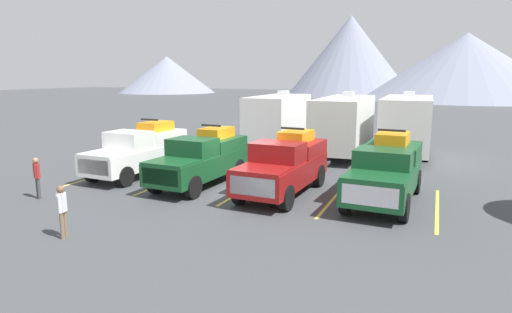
{
  "coord_description": "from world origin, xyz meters",
  "views": [
    {
      "loc": [
        7.18,
        -15.95,
        4.71
      ],
      "look_at": [
        0.0,
        1.27,
        1.2
      ],
      "focal_mm": 30.46,
      "sensor_mm": 36.0,
      "label": 1
    }
  ],
  "objects_px": {
    "pickup_truck_a": "(140,150)",
    "pickup_truck_d": "(386,170)",
    "person_a": "(62,208)",
    "pickup_truck_c": "(285,164)",
    "camper_trailer_c": "(407,123)",
    "camper_trailer_b": "(344,122)",
    "pickup_truck_b": "(202,158)",
    "person_b": "(37,175)",
    "camper_trailer_a": "(278,118)"
  },
  "relations": [
    {
      "from": "pickup_truck_a",
      "to": "pickup_truck_d",
      "type": "relative_size",
      "value": 0.97
    },
    {
      "from": "pickup_truck_a",
      "to": "person_a",
      "type": "distance_m",
      "value": 8.26
    },
    {
      "from": "pickup_truck_d",
      "to": "person_a",
      "type": "distance_m",
      "value": 11.19
    },
    {
      "from": "pickup_truck_c",
      "to": "camper_trailer_c",
      "type": "distance_m",
      "value": 10.76
    },
    {
      "from": "pickup_truck_c",
      "to": "pickup_truck_a",
      "type": "bearing_deg",
      "value": 176.03
    },
    {
      "from": "camper_trailer_b",
      "to": "person_a",
      "type": "xyz_separation_m",
      "value": [
        -4.85,
        -16.5,
        -1.05
      ]
    },
    {
      "from": "pickup_truck_b",
      "to": "person_b",
      "type": "distance_m",
      "value": 6.48
    },
    {
      "from": "camper_trailer_a",
      "to": "person_b",
      "type": "distance_m",
      "value": 15.35
    },
    {
      "from": "pickup_truck_b",
      "to": "pickup_truck_c",
      "type": "bearing_deg",
      "value": -0.24
    },
    {
      "from": "pickup_truck_b",
      "to": "camper_trailer_b",
      "type": "relative_size",
      "value": 0.62
    },
    {
      "from": "person_b",
      "to": "pickup_truck_b",
      "type": "bearing_deg",
      "value": 42.89
    },
    {
      "from": "pickup_truck_b",
      "to": "pickup_truck_d",
      "type": "bearing_deg",
      "value": 2.98
    },
    {
      "from": "camper_trailer_b",
      "to": "person_a",
      "type": "height_order",
      "value": "camper_trailer_b"
    },
    {
      "from": "camper_trailer_b",
      "to": "pickup_truck_d",
      "type": "bearing_deg",
      "value": -69.2
    },
    {
      "from": "camper_trailer_c",
      "to": "person_a",
      "type": "relative_size",
      "value": 5.08
    },
    {
      "from": "camper_trailer_a",
      "to": "pickup_truck_c",
      "type": "bearing_deg",
      "value": -68.89
    },
    {
      "from": "pickup_truck_d",
      "to": "person_a",
      "type": "height_order",
      "value": "pickup_truck_d"
    },
    {
      "from": "camper_trailer_c",
      "to": "pickup_truck_c",
      "type": "bearing_deg",
      "value": -111.46
    },
    {
      "from": "pickup_truck_d",
      "to": "person_b",
      "type": "distance_m",
      "value": 13.32
    },
    {
      "from": "camper_trailer_a",
      "to": "camper_trailer_c",
      "type": "distance_m",
      "value": 7.87
    },
    {
      "from": "camper_trailer_a",
      "to": "person_b",
      "type": "height_order",
      "value": "camper_trailer_a"
    },
    {
      "from": "pickup_truck_a",
      "to": "camper_trailer_b",
      "type": "xyz_separation_m",
      "value": [
        7.93,
        8.83,
        0.76
      ]
    },
    {
      "from": "pickup_truck_a",
      "to": "camper_trailer_b",
      "type": "height_order",
      "value": "camper_trailer_b"
    },
    {
      "from": "pickup_truck_b",
      "to": "camper_trailer_c",
      "type": "distance_m",
      "value": 12.64
    },
    {
      "from": "pickup_truck_c",
      "to": "pickup_truck_b",
      "type": "bearing_deg",
      "value": 179.76
    },
    {
      "from": "camper_trailer_a",
      "to": "camper_trailer_c",
      "type": "relative_size",
      "value": 0.97
    },
    {
      "from": "pickup_truck_c",
      "to": "person_b",
      "type": "height_order",
      "value": "pickup_truck_c"
    },
    {
      "from": "camper_trailer_c",
      "to": "person_b",
      "type": "bearing_deg",
      "value": -130.92
    },
    {
      "from": "pickup_truck_a",
      "to": "camper_trailer_c",
      "type": "xyz_separation_m",
      "value": [
        11.37,
        9.47,
        0.79
      ]
    },
    {
      "from": "pickup_truck_a",
      "to": "person_a",
      "type": "relative_size",
      "value": 3.52
    },
    {
      "from": "pickup_truck_c",
      "to": "camper_trailer_c",
      "type": "height_order",
      "value": "camper_trailer_c"
    },
    {
      "from": "person_a",
      "to": "camper_trailer_b",
      "type": "bearing_deg",
      "value": 73.61
    },
    {
      "from": "camper_trailer_c",
      "to": "pickup_truck_a",
      "type": "bearing_deg",
      "value": -140.2
    },
    {
      "from": "pickup_truck_b",
      "to": "person_b",
      "type": "relative_size",
      "value": 3.44
    },
    {
      "from": "pickup_truck_a",
      "to": "pickup_truck_b",
      "type": "height_order",
      "value": "pickup_truck_a"
    },
    {
      "from": "camper_trailer_b",
      "to": "camper_trailer_c",
      "type": "relative_size",
      "value": 1.12
    },
    {
      "from": "pickup_truck_b",
      "to": "camper_trailer_b",
      "type": "distance_m",
      "value": 10.3
    },
    {
      "from": "pickup_truck_b",
      "to": "pickup_truck_c",
      "type": "distance_m",
      "value": 3.79
    },
    {
      "from": "pickup_truck_a",
      "to": "camper_trailer_a",
      "type": "xyz_separation_m",
      "value": [
        3.5,
        9.7,
        0.75
      ]
    },
    {
      "from": "pickup_truck_d",
      "to": "camper_trailer_b",
      "type": "xyz_separation_m",
      "value": [
        -3.39,
        8.94,
        0.74
      ]
    },
    {
      "from": "person_a",
      "to": "person_b",
      "type": "bearing_deg",
      "value": 146.58
    },
    {
      "from": "pickup_truck_a",
      "to": "pickup_truck_c",
      "type": "height_order",
      "value": "pickup_truck_a"
    },
    {
      "from": "pickup_truck_b",
      "to": "camper_trailer_b",
      "type": "xyz_separation_m",
      "value": [
        4.28,
        9.33,
        0.79
      ]
    },
    {
      "from": "person_b",
      "to": "pickup_truck_c",
      "type": "bearing_deg",
      "value": 27.22
    },
    {
      "from": "pickup_truck_b",
      "to": "pickup_truck_c",
      "type": "xyz_separation_m",
      "value": [
        3.79,
        -0.02,
        0.03
      ]
    },
    {
      "from": "camper_trailer_b",
      "to": "pickup_truck_c",
      "type": "bearing_deg",
      "value": -92.96
    },
    {
      "from": "pickup_truck_a",
      "to": "pickup_truck_c",
      "type": "bearing_deg",
      "value": -3.97
    },
    {
      "from": "camper_trailer_a",
      "to": "camper_trailer_c",
      "type": "xyz_separation_m",
      "value": [
        7.87,
        -0.23,
        0.04
      ]
    },
    {
      "from": "camper_trailer_c",
      "to": "person_b",
      "type": "height_order",
      "value": "camper_trailer_c"
    },
    {
      "from": "pickup_truck_d",
      "to": "person_b",
      "type": "relative_size",
      "value": 3.59
    }
  ]
}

